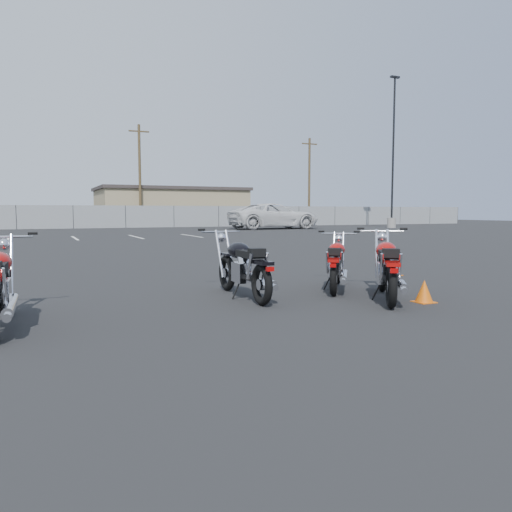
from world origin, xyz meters
name	(u,v)px	position (x,y,z in m)	size (l,w,h in m)	color
ground	(260,306)	(0.00, 0.00, 0.00)	(120.00, 120.00, 0.00)	black
motorcycle_second_black	(244,267)	(0.05, 0.74, 0.47)	(0.82, 2.12, 1.04)	black
motorcycle_third_red	(337,264)	(1.80, 0.82, 0.44)	(1.47, 1.80, 0.97)	black
motorcycle_rear_red	(388,268)	(1.96, -0.30, 0.48)	(1.55, 1.99, 1.05)	black
training_cone_near	(395,268)	(3.97, 1.94, 0.15)	(0.25, 0.25, 0.30)	#DF5D0B
training_cone_far	(424,291)	(2.31, -0.71, 0.16)	(0.28, 0.28, 0.33)	#DF5D0B
light_pole_east	(392,187)	(23.62, 26.11, 3.26)	(0.80, 0.70, 11.96)	gray
chainlink_fence	(73,217)	(0.00, 35.00, 0.90)	(80.06, 0.06, 1.80)	gray
tan_building_east	(170,206)	(10.00, 44.00, 1.86)	(14.40, 9.40, 3.70)	#92835E
utility_pole_c	(140,174)	(6.00, 39.00, 4.69)	(1.80, 0.24, 9.00)	#40321E
utility_pole_d	(309,180)	(24.00, 40.00, 4.69)	(1.80, 0.24, 9.00)	#40321E
parking_line_stripes	(42,239)	(-2.50, 20.00, 0.00)	(15.12, 4.00, 0.01)	silver
white_van	(274,209)	(13.96, 27.96, 1.52)	(8.02, 3.21, 3.05)	silver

